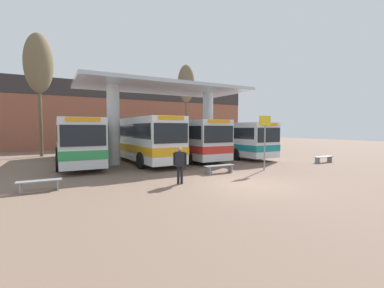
{
  "coord_description": "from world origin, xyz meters",
  "views": [
    {
      "loc": [
        -7.91,
        -9.0,
        2.6
      ],
      "look_at": [
        0.0,
        5.32,
        1.6
      ],
      "focal_mm": 24.0,
      "sensor_mm": 36.0,
      "label": 1
    }
  ],
  "objects_px": {
    "transit_bus_left_bay": "(76,139)",
    "poplar_tree_behind_right": "(38,64)",
    "waiting_bench_near_pillar": "(220,167)",
    "transit_bus_right_bay": "(185,138)",
    "transit_bus_center_bay": "(142,138)",
    "transit_bus_far_right_bay": "(220,138)",
    "info_sign_platform": "(265,132)",
    "poplar_tree_behind_left": "(186,85)",
    "waiting_bench_mid_platform": "(39,183)",
    "pedestrian_waiting": "(180,162)",
    "waiting_bench_far_platform": "(324,158)"
  },
  "relations": [
    {
      "from": "info_sign_platform",
      "to": "poplar_tree_behind_right",
      "type": "distance_m",
      "value": 21.02
    },
    {
      "from": "transit_bus_right_bay",
      "to": "pedestrian_waiting",
      "type": "height_order",
      "value": "transit_bus_right_bay"
    },
    {
      "from": "transit_bus_right_bay",
      "to": "transit_bus_far_right_bay",
      "type": "relative_size",
      "value": 0.81
    },
    {
      "from": "poplar_tree_behind_left",
      "to": "transit_bus_far_right_bay",
      "type": "bearing_deg",
      "value": -94.38
    },
    {
      "from": "transit_bus_center_bay",
      "to": "waiting_bench_far_platform",
      "type": "relative_size",
      "value": 5.55
    },
    {
      "from": "pedestrian_waiting",
      "to": "transit_bus_center_bay",
      "type": "bearing_deg",
      "value": 111.84
    },
    {
      "from": "waiting_bench_near_pillar",
      "to": "poplar_tree_behind_left",
      "type": "xyz_separation_m",
      "value": [
        6.4,
        16.41,
        7.67
      ]
    },
    {
      "from": "waiting_bench_mid_platform",
      "to": "poplar_tree_behind_right",
      "type": "distance_m",
      "value": 17.41
    },
    {
      "from": "transit_bus_left_bay",
      "to": "transit_bus_far_right_bay",
      "type": "bearing_deg",
      "value": 178.15
    },
    {
      "from": "transit_bus_center_bay",
      "to": "waiting_bench_near_pillar",
      "type": "height_order",
      "value": "transit_bus_center_bay"
    },
    {
      "from": "info_sign_platform",
      "to": "waiting_bench_mid_platform",
      "type": "bearing_deg",
      "value": 178.07
    },
    {
      "from": "transit_bus_left_bay",
      "to": "waiting_bench_far_platform",
      "type": "distance_m",
      "value": 18.81
    },
    {
      "from": "waiting_bench_near_pillar",
      "to": "transit_bus_right_bay",
      "type": "bearing_deg",
      "value": 78.89
    },
    {
      "from": "transit_bus_right_bay",
      "to": "poplar_tree_behind_right",
      "type": "relative_size",
      "value": 0.9
    },
    {
      "from": "transit_bus_right_bay",
      "to": "waiting_bench_mid_platform",
      "type": "distance_m",
      "value": 12.75
    },
    {
      "from": "pedestrian_waiting",
      "to": "poplar_tree_behind_left",
      "type": "xyz_separation_m",
      "value": [
        9.71,
        17.92,
        6.97
      ]
    },
    {
      "from": "info_sign_platform",
      "to": "poplar_tree_behind_left",
      "type": "bearing_deg",
      "value": 78.97
    },
    {
      "from": "transit_bus_far_right_bay",
      "to": "waiting_bench_mid_platform",
      "type": "distance_m",
      "value": 16.95
    },
    {
      "from": "info_sign_platform",
      "to": "poplar_tree_behind_left",
      "type": "relative_size",
      "value": 0.32
    },
    {
      "from": "info_sign_platform",
      "to": "poplar_tree_behind_right",
      "type": "bearing_deg",
      "value": 128.23
    },
    {
      "from": "pedestrian_waiting",
      "to": "poplar_tree_behind_right",
      "type": "bearing_deg",
      "value": 137.34
    },
    {
      "from": "transit_bus_center_bay",
      "to": "waiting_bench_mid_platform",
      "type": "distance_m",
      "value": 9.64
    },
    {
      "from": "poplar_tree_behind_right",
      "to": "transit_bus_far_right_bay",
      "type": "bearing_deg",
      "value": -25.55
    },
    {
      "from": "transit_bus_left_bay",
      "to": "waiting_bench_mid_platform",
      "type": "height_order",
      "value": "transit_bus_left_bay"
    },
    {
      "from": "transit_bus_right_bay",
      "to": "pedestrian_waiting",
      "type": "distance_m",
      "value": 9.92
    },
    {
      "from": "waiting_bench_near_pillar",
      "to": "transit_bus_far_right_bay",
      "type": "bearing_deg",
      "value": 54.8
    },
    {
      "from": "waiting_bench_mid_platform",
      "to": "info_sign_platform",
      "type": "bearing_deg",
      "value": -1.93
    },
    {
      "from": "transit_bus_far_right_bay",
      "to": "info_sign_platform",
      "type": "bearing_deg",
      "value": 71.33
    },
    {
      "from": "waiting_bench_mid_platform",
      "to": "poplar_tree_behind_right",
      "type": "height_order",
      "value": "poplar_tree_behind_right"
    },
    {
      "from": "transit_bus_right_bay",
      "to": "waiting_bench_mid_platform",
      "type": "xyz_separation_m",
      "value": [
        -10.43,
        -7.19,
        -1.45
      ]
    },
    {
      "from": "transit_bus_right_bay",
      "to": "waiting_bench_far_platform",
      "type": "distance_m",
      "value": 11.05
    },
    {
      "from": "transit_bus_center_bay",
      "to": "waiting_bench_far_platform",
      "type": "distance_m",
      "value": 14.02
    },
    {
      "from": "poplar_tree_behind_left",
      "to": "poplar_tree_behind_right",
      "type": "bearing_deg",
      "value": -176.32
    },
    {
      "from": "transit_bus_right_bay",
      "to": "waiting_bench_far_platform",
      "type": "bearing_deg",
      "value": 138.44
    },
    {
      "from": "waiting_bench_far_platform",
      "to": "waiting_bench_near_pillar",
      "type": "bearing_deg",
      "value": 180.0
    },
    {
      "from": "transit_bus_far_right_bay",
      "to": "poplar_tree_behind_right",
      "type": "bearing_deg",
      "value": -27.09
    },
    {
      "from": "transit_bus_far_right_bay",
      "to": "poplar_tree_behind_left",
      "type": "height_order",
      "value": "poplar_tree_behind_left"
    },
    {
      "from": "transit_bus_right_bay",
      "to": "pedestrian_waiting",
      "type": "relative_size",
      "value": 5.92
    },
    {
      "from": "waiting_bench_far_platform",
      "to": "pedestrian_waiting",
      "type": "xyz_separation_m",
      "value": [
        -12.98,
        -1.5,
        0.7
      ]
    },
    {
      "from": "pedestrian_waiting",
      "to": "poplar_tree_behind_left",
      "type": "relative_size",
      "value": 0.16
    },
    {
      "from": "transit_bus_center_bay",
      "to": "transit_bus_far_right_bay",
      "type": "height_order",
      "value": "transit_bus_center_bay"
    },
    {
      "from": "waiting_bench_near_pillar",
      "to": "waiting_bench_mid_platform",
      "type": "bearing_deg",
      "value": 180.0
    },
    {
      "from": "transit_bus_center_bay",
      "to": "transit_bus_right_bay",
      "type": "distance_m",
      "value": 3.87
    },
    {
      "from": "transit_bus_center_bay",
      "to": "waiting_bench_far_platform",
      "type": "bearing_deg",
      "value": 148.12
    },
    {
      "from": "waiting_bench_far_platform",
      "to": "poplar_tree_behind_left",
      "type": "height_order",
      "value": "poplar_tree_behind_left"
    },
    {
      "from": "waiting_bench_mid_platform",
      "to": "waiting_bench_far_platform",
      "type": "bearing_deg",
      "value": 0.0
    },
    {
      "from": "transit_bus_right_bay",
      "to": "poplar_tree_behind_left",
      "type": "xyz_separation_m",
      "value": [
        4.99,
        9.22,
        6.22
      ]
    },
    {
      "from": "waiting_bench_near_pillar",
      "to": "poplar_tree_behind_right",
      "type": "xyz_separation_m",
      "value": [
        -9.33,
        15.4,
        8.1
      ]
    },
    {
      "from": "waiting_bench_near_pillar",
      "to": "pedestrian_waiting",
      "type": "distance_m",
      "value": 3.7
    },
    {
      "from": "transit_bus_left_bay",
      "to": "poplar_tree_behind_right",
      "type": "bearing_deg",
      "value": -68.77
    }
  ]
}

